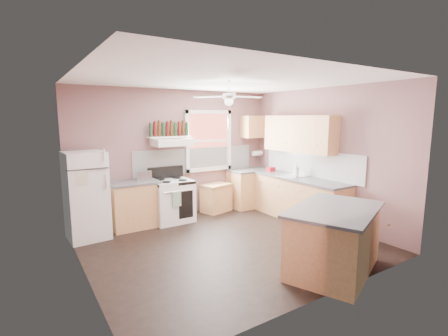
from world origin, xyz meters
TOP-DOWN VIEW (x-y plane):
  - floor at (0.00, 0.00)m, footprint 4.50×4.50m
  - ceiling at (0.00, 0.00)m, footprint 4.50×4.50m
  - wall_back at (0.00, 2.02)m, footprint 4.50×0.05m
  - wall_right at (2.27, 0.00)m, footprint 0.05×4.00m
  - wall_left at (-2.27, 0.00)m, footprint 0.05×4.00m
  - backsplash_back at (0.45, 1.99)m, footprint 2.90×0.03m
  - backsplash_right at (2.23, 0.30)m, footprint 0.03×2.60m
  - window_view at (0.75, 1.98)m, footprint 1.00×0.02m
  - window_frame at (0.75, 1.96)m, footprint 1.16×0.07m
  - refrigerator at (-1.95, 1.55)m, footprint 0.69×0.67m
  - base_cabinet_left at (-1.06, 1.70)m, footprint 0.90×0.60m
  - counter_left at (-1.06, 1.70)m, footprint 0.92×0.62m
  - toaster at (-0.84, 1.72)m, footprint 0.31×0.24m
  - stove at (-0.31, 1.62)m, footprint 0.78×0.64m
  - range_hood at (-0.23, 1.75)m, footprint 0.78×0.50m
  - bottle_shelf at (-0.23, 1.87)m, footprint 0.90×0.26m
  - cart at (0.82, 1.75)m, footprint 0.72×0.57m
  - base_cabinet_corner at (1.75, 1.70)m, footprint 1.00×0.60m
  - base_cabinet_right at (1.95, 0.30)m, footprint 0.60×2.20m
  - counter_corner at (1.75, 1.70)m, footprint 1.02×0.62m
  - counter_right at (1.94, 0.30)m, footprint 0.62×2.22m
  - sink at (1.94, 0.50)m, footprint 0.55×0.45m
  - faucet at (2.10, 0.50)m, footprint 0.03×0.03m
  - upper_cabinet_right at (2.08, 0.50)m, footprint 0.33×1.80m
  - upper_cabinet_corner at (1.95, 1.83)m, footprint 0.60×0.33m
  - paper_towel at (2.07, 1.86)m, footprint 0.26×0.12m
  - island at (0.69, -1.60)m, footprint 1.69×1.41m
  - island_top at (0.69, -1.60)m, footprint 1.80×1.52m
  - ceiling_fan_hub at (0.00, 0.00)m, footprint 0.20×0.20m
  - soap_bottle at (2.00, 0.45)m, footprint 0.13×0.13m
  - red_caddy at (1.95, 1.20)m, footprint 0.19×0.14m
  - wine_bottles at (-0.23, 1.87)m, footprint 0.86×0.06m

SIDE VIEW (x-z plane):
  - floor at x=0.00m, z-range 0.00..0.00m
  - cart at x=0.82m, z-range 0.00..0.63m
  - base_cabinet_left at x=-1.06m, z-range 0.00..0.86m
  - stove at x=-0.31m, z-range 0.00..0.86m
  - base_cabinet_corner at x=1.75m, z-range 0.00..0.86m
  - base_cabinet_right at x=1.95m, z-range 0.00..0.86m
  - island at x=0.69m, z-range 0.00..0.86m
  - refrigerator at x=-1.95m, z-range 0.00..1.54m
  - counter_left at x=-1.06m, z-range 0.86..0.90m
  - counter_corner at x=1.75m, z-range 0.86..0.90m
  - counter_right at x=1.94m, z-range 0.86..0.90m
  - island_top at x=0.69m, z-range 0.86..0.90m
  - sink at x=1.94m, z-range 0.88..0.91m
  - red_caddy at x=1.95m, z-range 0.90..1.00m
  - faucet at x=2.10m, z-range 0.90..1.04m
  - toaster at x=-0.84m, z-range 0.90..1.08m
  - soap_bottle at x=2.00m, z-range 0.90..1.17m
  - backsplash_back at x=0.45m, z-range 0.90..1.45m
  - backsplash_right at x=2.23m, z-range 0.90..1.45m
  - paper_towel at x=2.07m, z-range 1.19..1.31m
  - wall_back at x=0.00m, z-range 0.00..2.70m
  - wall_right at x=2.27m, z-range 0.00..2.70m
  - wall_left at x=-2.27m, z-range 0.00..2.70m
  - window_view at x=0.75m, z-range 1.00..2.20m
  - window_frame at x=0.75m, z-range 0.92..2.28m
  - range_hood at x=-0.23m, z-range 1.55..1.69m
  - bottle_shelf at x=-0.23m, z-range 1.71..1.73m
  - upper_cabinet_right at x=2.08m, z-range 1.40..2.16m
  - wine_bottles at x=-0.23m, z-range 1.72..2.03m
  - upper_cabinet_corner at x=1.95m, z-range 1.64..2.16m
  - ceiling_fan_hub at x=0.00m, z-range 2.41..2.49m
  - ceiling at x=0.00m, z-range 2.70..2.70m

